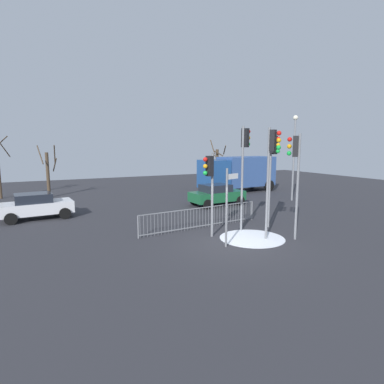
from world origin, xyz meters
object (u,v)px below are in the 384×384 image
car_green_trailing (217,194)px  bare_tree_left (48,173)px  traffic_light_rear_right (244,155)px  traffic_light_mid_right (295,163)px  traffic_light_foreground_left (272,159)px  street_lamp (294,149)px  bare_tree_right (217,163)px  traffic_light_mid_left (210,176)px  traffic_light_rear_left (273,160)px  direction_sign_post (227,204)px  car_white_mid (36,206)px  delivery_truck (238,172)px

car_green_trailing → bare_tree_left: size_ratio=0.94×
traffic_light_rear_right → traffic_light_mid_right: traffic_light_rear_right is taller
traffic_light_mid_right → car_green_trailing: traffic_light_mid_right is taller
traffic_light_foreground_left → street_lamp: size_ratio=0.78×
car_green_trailing → bare_tree_right: size_ratio=0.83×
traffic_light_mid_left → bare_tree_right: 22.12m
street_lamp → traffic_light_rear_left: bearing=-140.0°
traffic_light_mid_left → direction_sign_post: size_ratio=1.17×
traffic_light_rear_left → car_green_trailing: 7.05m
traffic_light_rear_left → bare_tree_left: (-9.70, 15.24, -1.47)m
traffic_light_foreground_left → street_lamp: (8.18, 7.27, 0.29)m
traffic_light_rear_left → traffic_light_mid_left: (-3.65, -0.11, -0.67)m
traffic_light_rear_left → direction_sign_post: bearing=9.9°
traffic_light_rear_left → street_lamp: (6.75, 5.65, 0.44)m
traffic_light_rear_left → car_white_mid: bearing=-49.0°
direction_sign_post → street_lamp: street_lamp is taller
traffic_light_foreground_left → car_white_mid: traffic_light_foreground_left is taller
traffic_light_mid_left → traffic_light_mid_right: size_ratio=0.81×
car_white_mid → street_lamp: size_ratio=0.62×
direction_sign_post → traffic_light_foreground_left: bearing=-19.4°
car_white_mid → car_green_trailing: same height
traffic_light_mid_left → car_green_trailing: (4.28, 6.60, -2.03)m
traffic_light_mid_left → car_white_mid: traffic_light_mid_left is taller
traffic_light_mid_left → bare_tree_left: 16.52m
street_lamp → traffic_light_mid_left: bearing=-151.0°
traffic_light_mid_left → delivery_truck: bearing=-50.0°
car_white_mid → bare_tree_right: bearing=26.6°
direction_sign_post → car_green_trailing: 9.27m
traffic_light_rear_left → traffic_light_mid_left: 3.71m
traffic_light_foreground_left → car_white_mid: size_ratio=1.26×
traffic_light_rear_left → direction_sign_post: (-3.67, -1.65, -1.64)m
car_green_trailing → delivery_truck: size_ratio=0.54×
direction_sign_post → street_lamp: (10.42, 7.31, 2.08)m
traffic_light_rear_left → traffic_light_mid_right: traffic_light_rear_left is taller
street_lamp → bare_tree_left: (-16.45, 9.59, -1.90)m
traffic_light_mid_left → car_white_mid: size_ratio=0.97×
traffic_light_foreground_left → delivery_truck: (7.05, 12.86, -1.87)m
traffic_light_mid_left → bare_tree_left: size_ratio=0.91×
traffic_light_mid_right → street_lamp: street_lamp is taller
traffic_light_rear_right → traffic_light_mid_left: 2.32m
traffic_light_foreground_left → traffic_light_mid_left: bearing=-67.3°
car_white_mid → bare_tree_right: bare_tree_right is taller
delivery_truck → bare_tree_right: bearing=-111.3°
car_white_mid → traffic_light_mid_left: bearing=-51.5°
bare_tree_right → delivery_truck: bearing=-106.9°
delivery_truck → street_lamp: bearing=97.0°
direction_sign_post → car_green_trailing: bearing=41.7°
traffic_light_rear_right → car_green_trailing: traffic_light_rear_right is taller
street_lamp → bare_tree_right: size_ratio=1.34×
car_green_trailing → bare_tree_left: (-10.33, 8.75, 1.23)m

